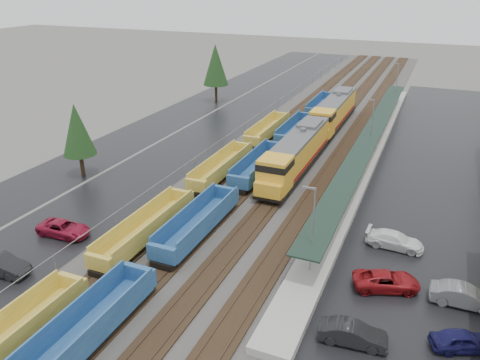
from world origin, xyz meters
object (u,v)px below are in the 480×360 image
(well_string_yellow, at_px, (147,229))
(parked_car_east_b, at_px, (386,281))
(locomotive_trail, at_px, (334,112))
(parked_car_east_e, at_px, (464,296))
(parked_car_west_b, at_px, (1,265))
(parked_car_west_c, at_px, (64,229))
(locomotive_lead, at_px, (295,154))
(parked_car_east_c, at_px, (395,240))
(parked_car_east_a, at_px, (353,334))
(parked_car_east_d, at_px, (463,341))
(well_string_blue, at_px, (232,191))

(well_string_yellow, height_order, parked_car_east_b, well_string_yellow)
(locomotive_trail, bearing_deg, parked_car_east_e, -64.91)
(parked_car_east_e, bearing_deg, parked_car_west_b, 104.97)
(parked_car_west_b, relative_size, parked_car_west_c, 0.97)
(locomotive_lead, relative_size, parked_car_east_b, 4.24)
(parked_car_east_c, xyz_separation_m, parked_car_east_e, (5.63, -6.45, 0.06))
(parked_car_east_c, bearing_deg, locomotive_lead, 48.01)
(locomotive_trail, relative_size, parked_car_west_b, 4.37)
(parked_car_west_b, relative_size, parked_car_east_a, 1.09)
(locomotive_lead, bearing_deg, locomotive_trail, 90.00)
(well_string_yellow, height_order, parked_car_east_a, well_string_yellow)
(locomotive_trail, bearing_deg, parked_car_west_c, -109.55)
(parked_car_east_b, distance_m, parked_car_east_e, 5.56)
(locomotive_trail, bearing_deg, parked_car_east_d, -67.49)
(parked_car_west_b, height_order, parked_car_east_d, parked_car_west_b)
(parked_car_west_c, distance_m, parked_car_east_d, 34.50)
(parked_car_east_a, distance_m, parked_car_east_d, 7.06)
(parked_car_west_b, xyz_separation_m, parked_car_east_a, (28.12, 3.20, -0.07))
(locomotive_trail, bearing_deg, well_string_yellow, -100.89)
(parked_car_east_a, height_order, parked_car_east_e, parked_car_east_e)
(locomotive_lead, distance_m, locomotive_trail, 21.00)
(parked_car_east_e, bearing_deg, parked_car_west_c, 94.23)
(parked_car_east_a, xyz_separation_m, parked_car_east_e, (6.84, 7.18, 0.04))
(locomotive_trail, xyz_separation_m, parked_car_west_c, (-15.64, -44.03, -1.89))
(well_string_yellow, height_order, parked_car_east_c, well_string_yellow)
(locomotive_lead, xyz_separation_m, parked_car_east_d, (18.83, -24.45, -1.89))
(parked_car_east_b, bearing_deg, locomotive_trail, -2.06)
(locomotive_trail, height_order, well_string_yellow, locomotive_trail)
(parked_car_west_b, height_order, parked_car_east_a, parked_car_west_b)
(parked_car_east_c, bearing_deg, well_string_blue, 82.49)
(well_string_yellow, bearing_deg, locomotive_lead, 68.78)
(parked_car_east_b, xyz_separation_m, parked_car_east_c, (-0.08, 6.59, 0.02))
(locomotive_trail, bearing_deg, parked_car_east_c, -68.62)
(locomotive_trail, height_order, well_string_blue, locomotive_trail)
(locomotive_trail, distance_m, parked_car_west_c, 46.77)
(locomotive_trail, relative_size, parked_car_east_d, 5.27)
(locomotive_lead, xyz_separation_m, parked_car_east_e, (18.97, -19.51, -1.80))
(locomotive_trail, height_order, parked_car_west_c, locomotive_trail)
(parked_car_east_a, bearing_deg, parked_car_west_c, 76.85)
(locomotive_lead, xyz_separation_m, parked_car_west_b, (-15.98, -29.90, -1.78))
(parked_car_east_c, bearing_deg, parked_car_east_a, 177.39)
(parked_car_west_b, xyz_separation_m, parked_car_east_c, (29.32, 16.84, -0.08))
(parked_car_west_b, bearing_deg, locomotive_trail, -21.16)
(parked_car_east_b, bearing_deg, parked_car_west_b, 88.89)
(locomotive_lead, height_order, well_string_yellow, locomotive_lead)
(locomotive_trail, distance_m, parked_car_east_a, 49.25)
(parked_car_east_e, bearing_deg, locomotive_lead, 42.62)
(parked_car_east_c, relative_size, parked_car_east_e, 1.05)
(parked_car_east_c, bearing_deg, locomotive_trail, 23.80)
(well_string_blue, distance_m, parked_car_west_b, 23.21)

